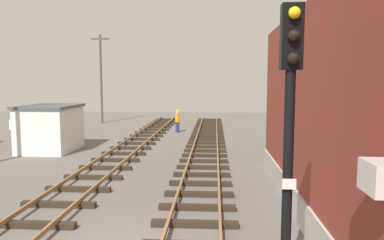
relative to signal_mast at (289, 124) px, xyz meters
name	(u,v)px	position (x,y,z in m)	size (l,w,h in m)	color
signal_mast	(289,124)	(0.00, 0.00, 0.00)	(0.36, 0.40, 5.44)	black
control_hut	(50,128)	(-11.16, 14.55, -2.03)	(3.00, 3.80, 2.76)	silver
parked_car_white	(40,122)	(-15.62, 22.11, -2.51)	(4.20, 2.04, 1.76)	silver
utility_pole_far	(101,77)	(-12.63, 29.04, 1.15)	(1.80, 0.24, 8.75)	brown
track_worker_foreground	(177,121)	(-4.35, 22.89, -2.48)	(0.40, 0.40, 1.87)	#262D4C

